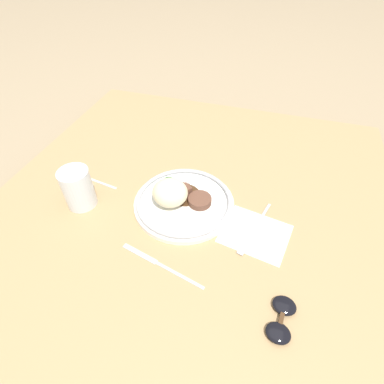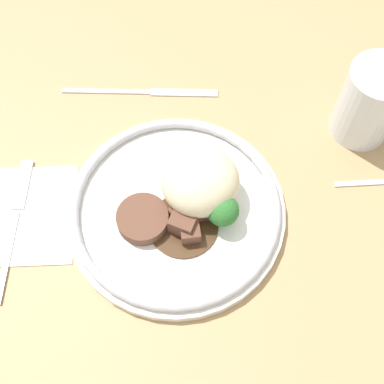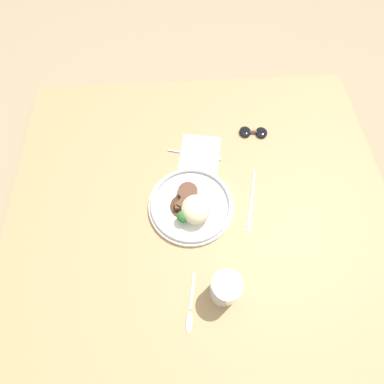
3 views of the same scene
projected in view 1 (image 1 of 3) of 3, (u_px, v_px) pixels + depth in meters
name	position (u px, v px, depth m)	size (l,w,h in m)	color
ground_plane	(186.00, 224.00, 0.83)	(8.00, 8.00, 0.00)	#998466
dining_table	(186.00, 219.00, 0.82)	(1.11, 1.25, 0.04)	tan
napkin	(255.00, 234.00, 0.76)	(0.18, 0.16, 0.00)	white
plate	(180.00, 198.00, 0.82)	(0.27, 0.27, 0.09)	white
juice_glass	(79.00, 190.00, 0.80)	(0.08, 0.08, 0.11)	#F4AD19
fork	(253.00, 232.00, 0.76)	(0.06, 0.19, 0.00)	silver
knife	(159.00, 264.00, 0.69)	(0.22, 0.06, 0.00)	silver
spoon	(85.00, 177.00, 0.91)	(0.16, 0.04, 0.01)	silver
sunglasses	(281.00, 319.00, 0.59)	(0.06, 0.11, 0.01)	black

